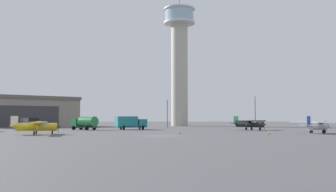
# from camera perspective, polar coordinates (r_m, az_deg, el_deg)

# --- Properties ---
(ground_plane) EXTENTS (400.00, 400.00, 0.00)m
(ground_plane) POSITION_cam_1_polar(r_m,az_deg,el_deg) (54.91, -1.53, -6.24)
(ground_plane) COLOR #545456
(control_tower) EXTENTS (10.42, 10.42, 43.38)m
(control_tower) POSITION_cam_1_polar(r_m,az_deg,el_deg) (122.80, 1.80, 6.34)
(control_tower) COLOR #B2AD9E
(control_tower) RESTS_ON ground_plane
(hangar) EXTENTS (36.72, 33.68, 9.21)m
(hangar) POSITION_cam_1_polar(r_m,az_deg,el_deg) (122.13, -21.91, -2.26)
(hangar) COLOR gray
(hangar) RESTS_ON ground_plane
(airplane_black) EXTENTS (8.52, 8.37, 3.08)m
(airplane_black) POSITION_cam_1_polar(r_m,az_deg,el_deg) (82.22, 12.56, -4.21)
(airplane_black) COLOR black
(airplane_black) RESTS_ON ground_plane
(airplane_silver) EXTENTS (7.97, 8.60, 2.99)m
(airplane_silver) POSITION_cam_1_polar(r_m,az_deg,el_deg) (68.36, 22.28, -4.26)
(airplane_silver) COLOR #B7BABF
(airplane_silver) RESTS_ON ground_plane
(airplane_yellow) EXTENTS (8.00, 10.22, 3.00)m
(airplane_yellow) POSITION_cam_1_polar(r_m,az_deg,el_deg) (62.61, -19.88, -4.41)
(airplane_yellow) COLOR gold
(airplane_yellow) RESTS_ON ground_plane
(truck_box_teal) EXTENTS (7.44, 4.98, 3.02)m
(truck_box_teal) POSITION_cam_1_polar(r_m,az_deg,el_deg) (84.27, -5.92, -4.10)
(truck_box_teal) COLOR #38383D
(truck_box_teal) RESTS_ON ground_plane
(truck_box_black) EXTENTS (5.69, 7.01, 2.73)m
(truck_box_black) POSITION_cam_1_polar(r_m,az_deg,el_deg) (90.73, -20.76, -3.90)
(truck_box_black) COLOR #38383D
(truck_box_black) RESTS_ON ground_plane
(truck_fuel_tanker_green) EXTENTS (6.65, 6.03, 3.00)m
(truck_fuel_tanker_green) POSITION_cam_1_polar(r_m,az_deg,el_deg) (83.37, -12.84, -4.03)
(truck_fuel_tanker_green) COLOR #38383D
(truck_fuel_tanker_green) RESTS_ON ground_plane
(light_post_east) EXTENTS (0.44, 0.44, 7.97)m
(light_post_east) POSITION_cam_1_polar(r_m,az_deg,el_deg) (101.04, -0.11, -2.22)
(light_post_east) COLOR #38383D
(light_post_east) RESTS_ON ground_plane
(light_post_north) EXTENTS (0.44, 0.44, 9.15)m
(light_post_north) POSITION_cam_1_polar(r_m,az_deg,el_deg) (111.59, 13.44, -1.92)
(light_post_north) COLOR #38383D
(light_post_north) RESTS_ON ground_plane
(traffic_cone_near_left) EXTENTS (0.36, 0.36, 0.72)m
(traffic_cone_near_left) POSITION_cam_1_polar(r_m,az_deg,el_deg) (62.66, 1.84, -5.56)
(traffic_cone_near_left) COLOR black
(traffic_cone_near_left) RESTS_ON ground_plane
(traffic_cone_near_right) EXTENTS (0.36, 0.36, 0.71)m
(traffic_cone_near_right) POSITION_cam_1_polar(r_m,az_deg,el_deg) (62.36, 15.44, -5.46)
(traffic_cone_near_right) COLOR black
(traffic_cone_near_right) RESTS_ON ground_plane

